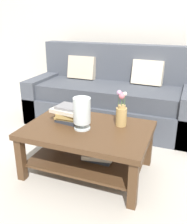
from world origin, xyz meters
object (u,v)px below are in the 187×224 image
Objects in this scene: coffee_table at (88,140)px; book_stack_main at (69,114)px; couch at (111,97)px; glass_hurricane_vase at (82,112)px; flower_pitcher at (121,112)px.

book_stack_main is at bearing 163.55° from coffee_table.
couch is 1.32m from glass_hurricane_vase.
couch is 1.26m from coffee_table.
glass_hurricane_vase is 0.37m from flower_pitcher.
couch is 1.20m from flower_pitcher.
couch is at bearing 87.03° from book_stack_main.
book_stack_main is at bearing -92.97° from couch.
glass_hurricane_vase is (0.13, -1.29, 0.26)m from couch.
glass_hurricane_vase is at bearing -138.93° from coffee_table.
coffee_table is at bearing -82.25° from couch.
book_stack_main is 0.51m from flower_pitcher.
coffee_table is 0.32m from book_stack_main.
book_stack_main is (-0.23, 0.07, 0.21)m from coffee_table.
glass_hurricane_vase reaches higher than coffee_table.
couch is at bearing 111.79° from flower_pitcher.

